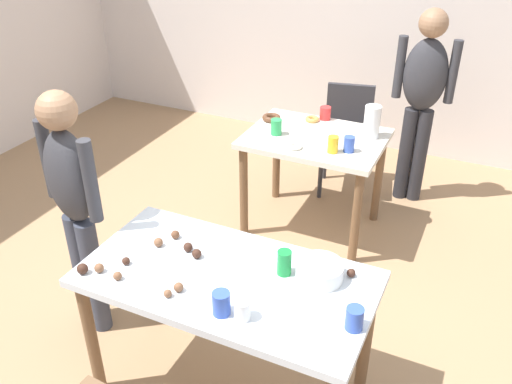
{
  "coord_description": "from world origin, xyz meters",
  "views": [
    {
      "loc": [
        1.07,
        -1.81,
        2.34
      ],
      "look_at": [
        0.03,
        0.42,
        0.9
      ],
      "focal_mm": 38.37,
      "sensor_mm": 36.0,
      "label": 1
    }
  ],
  "objects_px": {
    "mixing_bowl": "(320,271)",
    "pitcher_far": "(372,122)",
    "person_girl_near": "(74,198)",
    "soda_can": "(284,263)",
    "dining_table_far": "(314,152)",
    "dining_table_near": "(227,292)",
    "person_adult_far": "(423,92)",
    "chair_far_table": "(347,132)"
  },
  "relations": [
    {
      "from": "mixing_bowl",
      "to": "pitcher_far",
      "type": "bearing_deg",
      "value": 96.65
    },
    {
      "from": "person_girl_near",
      "to": "soda_can",
      "type": "relative_size",
      "value": 11.93
    },
    {
      "from": "mixing_bowl",
      "to": "dining_table_far",
      "type": "bearing_deg",
      "value": 110.28
    },
    {
      "from": "dining_table_near",
      "to": "person_girl_near",
      "type": "xyz_separation_m",
      "value": [
        -0.95,
        0.1,
        0.22
      ]
    },
    {
      "from": "dining_table_near",
      "to": "mixing_bowl",
      "type": "xyz_separation_m",
      "value": [
        0.39,
        0.16,
        0.14
      ]
    },
    {
      "from": "person_adult_far",
      "to": "soda_can",
      "type": "relative_size",
      "value": 12.52
    },
    {
      "from": "dining_table_near",
      "to": "mixing_bowl",
      "type": "relative_size",
      "value": 6.23
    },
    {
      "from": "dining_table_near",
      "to": "mixing_bowl",
      "type": "distance_m",
      "value": 0.44
    },
    {
      "from": "pitcher_far",
      "to": "dining_table_far",
      "type": "bearing_deg",
      "value": -157.01
    },
    {
      "from": "dining_table_far",
      "to": "soda_can",
      "type": "distance_m",
      "value": 1.55
    },
    {
      "from": "dining_table_near",
      "to": "chair_far_table",
      "type": "bearing_deg",
      "value": 92.87
    },
    {
      "from": "person_girl_near",
      "to": "soda_can",
      "type": "height_order",
      "value": "person_girl_near"
    },
    {
      "from": "mixing_bowl",
      "to": "person_adult_far",
      "type": "bearing_deg",
      "value": 89.04
    },
    {
      "from": "dining_table_far",
      "to": "soda_can",
      "type": "height_order",
      "value": "soda_can"
    },
    {
      "from": "dining_table_near",
      "to": "dining_table_far",
      "type": "xyz_separation_m",
      "value": [
        -0.15,
        1.62,
        -0.02
      ]
    },
    {
      "from": "dining_table_far",
      "to": "person_girl_near",
      "type": "height_order",
      "value": "person_girl_near"
    },
    {
      "from": "person_adult_far",
      "to": "soda_can",
      "type": "distance_m",
      "value": 2.25
    },
    {
      "from": "dining_table_near",
      "to": "chair_far_table",
      "type": "height_order",
      "value": "chair_far_table"
    },
    {
      "from": "person_girl_near",
      "to": "person_adult_far",
      "type": "relative_size",
      "value": 0.95
    },
    {
      "from": "person_adult_far",
      "to": "pitcher_far",
      "type": "relative_size",
      "value": 6.73
    },
    {
      "from": "mixing_bowl",
      "to": "soda_can",
      "type": "height_order",
      "value": "soda_can"
    },
    {
      "from": "person_girl_near",
      "to": "pitcher_far",
      "type": "bearing_deg",
      "value": 55.33
    },
    {
      "from": "dining_table_near",
      "to": "pitcher_far",
      "type": "relative_size",
      "value": 5.92
    },
    {
      "from": "dining_table_far",
      "to": "soda_can",
      "type": "xyz_separation_m",
      "value": [
        0.38,
        -1.49,
        0.18
      ]
    },
    {
      "from": "person_girl_near",
      "to": "mixing_bowl",
      "type": "xyz_separation_m",
      "value": [
        1.34,
        0.06,
        -0.08
      ]
    },
    {
      "from": "mixing_bowl",
      "to": "pitcher_far",
      "type": "xyz_separation_m",
      "value": [
        -0.19,
        1.6,
        0.07
      ]
    },
    {
      "from": "dining_table_near",
      "to": "person_adult_far",
      "type": "xyz_separation_m",
      "value": [
        0.42,
        2.37,
        0.27
      ]
    },
    {
      "from": "person_adult_far",
      "to": "mixing_bowl",
      "type": "height_order",
      "value": "person_adult_far"
    },
    {
      "from": "person_adult_far",
      "to": "pitcher_far",
      "type": "bearing_deg",
      "value": -110.44
    },
    {
      "from": "person_girl_near",
      "to": "soda_can",
      "type": "xyz_separation_m",
      "value": [
        1.18,
        0.03,
        -0.06
      ]
    },
    {
      "from": "soda_can",
      "to": "person_girl_near",
      "type": "bearing_deg",
      "value": -178.73
    },
    {
      "from": "soda_can",
      "to": "person_adult_far",
      "type": "bearing_deg",
      "value": 85.05
    },
    {
      "from": "dining_table_near",
      "to": "soda_can",
      "type": "height_order",
      "value": "soda_can"
    },
    {
      "from": "dining_table_near",
      "to": "chair_far_table",
      "type": "xyz_separation_m",
      "value": [
        -0.12,
        2.33,
        -0.15
      ]
    },
    {
      "from": "pitcher_far",
      "to": "chair_far_table",
      "type": "bearing_deg",
      "value": 119.28
    },
    {
      "from": "chair_far_table",
      "to": "person_girl_near",
      "type": "height_order",
      "value": "person_girl_near"
    },
    {
      "from": "dining_table_far",
      "to": "mixing_bowl",
      "type": "distance_m",
      "value": 1.56
    },
    {
      "from": "person_adult_far",
      "to": "soda_can",
      "type": "xyz_separation_m",
      "value": [
        -0.19,
        -2.24,
        -0.11
      ]
    },
    {
      "from": "person_girl_near",
      "to": "dining_table_far",
      "type": "bearing_deg",
      "value": 62.15
    },
    {
      "from": "person_girl_near",
      "to": "person_adult_far",
      "type": "bearing_deg",
      "value": 58.74
    },
    {
      "from": "dining_table_near",
      "to": "mixing_bowl",
      "type": "height_order",
      "value": "mixing_bowl"
    },
    {
      "from": "person_girl_near",
      "to": "soda_can",
      "type": "bearing_deg",
      "value": 1.27
    }
  ]
}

